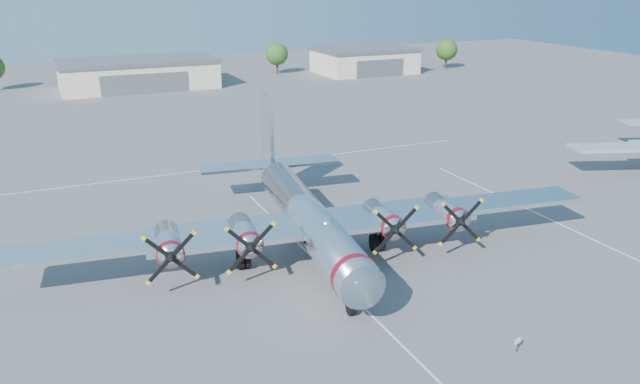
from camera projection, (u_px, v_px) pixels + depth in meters
name	position (u px, v px, depth m)	size (l,w,h in m)	color
ground	(311.00, 256.00, 47.26)	(260.00, 260.00, 0.00)	#545457
parking_lines	(320.00, 265.00, 45.75)	(60.00, 50.08, 0.01)	silver
hangar_center	(138.00, 73.00, 117.03)	(28.60, 14.60, 5.40)	beige
hangar_east	(364.00, 60.00, 135.53)	(20.60, 14.60, 5.40)	beige
tree_east	(277.00, 54.00, 133.30)	(4.80, 4.80, 6.64)	#382619
tree_far_east	(447.00, 50.00, 141.06)	(4.80, 4.80, 6.64)	#382619
main_bomber_b29	(306.00, 249.00, 48.46)	(44.22, 30.24, 9.78)	white
info_placard	(518.00, 343.00, 34.97)	(0.47, 0.13, 0.90)	black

